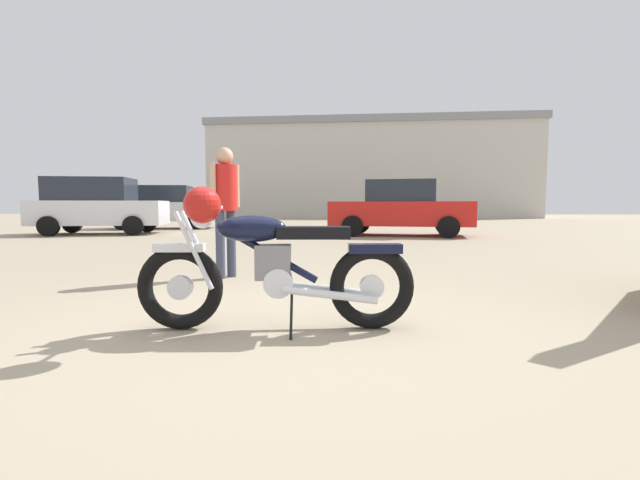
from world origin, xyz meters
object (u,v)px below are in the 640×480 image
at_px(vintage_motorcycle, 269,265).
at_px(pale_sedan_back, 164,207).
at_px(white_estate_far, 98,205).
at_px(dark_sedan_left, 401,208).
at_px(bystander, 225,198).

bearing_deg(vintage_motorcycle, pale_sedan_back, -68.49).
height_order(white_estate_far, pale_sedan_back, white_estate_far).
xyz_separation_m(vintage_motorcycle, dark_sedan_left, (2.28, 10.19, 0.34)).
bearing_deg(vintage_motorcycle, bystander, -71.47).
xyz_separation_m(bystander, white_estate_far, (-6.29, 7.95, -0.10)).
height_order(vintage_motorcycle, dark_sedan_left, dark_sedan_left).
xyz_separation_m(vintage_motorcycle, bystander, (-0.96, 2.30, 0.53)).
bearing_deg(dark_sedan_left, white_estate_far, 9.30).
relative_size(vintage_motorcycle, pale_sedan_back, 0.47).
xyz_separation_m(white_estate_far, pale_sedan_back, (0.74, 3.39, -0.08)).
height_order(pale_sedan_back, dark_sedan_left, same).
bearing_deg(white_estate_far, vintage_motorcycle, -65.39).
bearing_deg(white_estate_far, pale_sedan_back, 67.07).
distance_m(vintage_motorcycle, dark_sedan_left, 10.45).
relative_size(white_estate_far, dark_sedan_left, 0.93).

